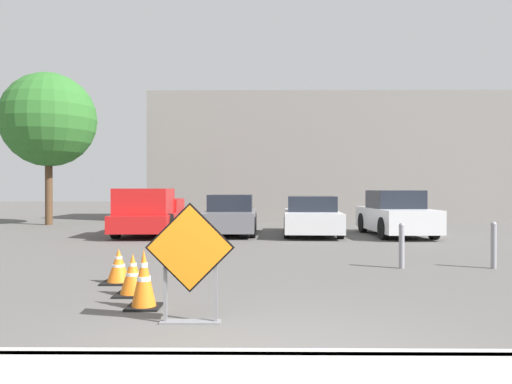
{
  "coord_description": "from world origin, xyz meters",
  "views": [
    {
      "loc": [
        -0.1,
        -4.5,
        1.62
      ],
      "look_at": [
        -0.24,
        9.81,
        1.52
      ],
      "focal_mm": 35.0,
      "sensor_mm": 36.0,
      "label": 1
    }
  ],
  "objects": [
    {
      "name": "parked_car_nearest",
      "position": [
        -1.17,
        13.22,
        0.65
      ],
      "size": [
        1.81,
        4.29,
        1.41
      ],
      "rotation": [
        0.0,
        0.0,
        3.14
      ],
      "color": "slate",
      "rests_on": "ground_plane"
    },
    {
      "name": "traffic_cone_nearest",
      "position": [
        -1.68,
        2.22,
        0.39
      ],
      "size": [
        0.45,
        0.45,
        0.79
      ],
      "color": "black",
      "rests_on": "ground_plane"
    },
    {
      "name": "curb_lip",
      "position": [
        0.0,
        0.0,
        0.07
      ],
      "size": [
        25.9,
        0.2,
        0.14
      ],
      "color": "#ADAAA3",
      "rests_on": "ground_plane"
    },
    {
      "name": "ground_plane",
      "position": [
        0.0,
        10.0,
        0.0
      ],
      "size": [
        96.0,
        96.0,
        0.0
      ],
      "primitive_type": "plane",
      "color": "#565451"
    },
    {
      "name": "bollard_nearest",
      "position": [
        2.76,
        5.62,
        0.49
      ],
      "size": [
        0.12,
        0.12,
        0.92
      ],
      "color": "gray",
      "rests_on": "ground_plane"
    },
    {
      "name": "traffic_cone_third",
      "position": [
        -2.53,
        3.98,
        0.29
      ],
      "size": [
        0.53,
        0.53,
        0.59
      ],
      "color": "black",
      "rests_on": "ground_plane"
    },
    {
      "name": "bollard_second",
      "position": [
        4.62,
        5.62,
        0.5
      ],
      "size": [
        0.12,
        0.12,
        0.95
      ],
      "color": "gray",
      "rests_on": "ground_plane"
    },
    {
      "name": "parked_car_third",
      "position": [
        4.54,
        12.68,
        0.72
      ],
      "size": [
        1.97,
        4.3,
        1.56
      ],
      "rotation": [
        0.0,
        0.0,
        3.19
      ],
      "color": "silver",
      "rests_on": "ground_plane"
    },
    {
      "name": "parked_car_second",
      "position": [
        1.69,
        13.07,
        0.64
      ],
      "size": [
        2.1,
        4.67,
        1.35
      ],
      "rotation": [
        0.0,
        0.0,
        3.09
      ],
      "color": "silver",
      "rests_on": "ground_plane"
    },
    {
      "name": "street_tree_behind_lot",
      "position": [
        -9.58,
        17.66,
        4.68
      ],
      "size": [
        4.17,
        4.17,
        6.78
      ],
      "color": "#513823",
      "rests_on": "ground_plane"
    },
    {
      "name": "building_facade_backdrop",
      "position": [
        3.94,
        21.88,
        3.17
      ],
      "size": [
        19.05,
        5.0,
        6.33
      ],
      "color": "gray",
      "rests_on": "ground_plane"
    },
    {
      "name": "road_closed_sign",
      "position": [
        -0.95,
        1.44,
        0.79
      ],
      "size": [
        1.07,
        0.2,
        1.45
      ],
      "color": "black",
      "rests_on": "ground_plane"
    },
    {
      "name": "pickup_truck",
      "position": [
        -4.01,
        12.91,
        0.74
      ],
      "size": [
        2.12,
        5.33,
        1.62
      ],
      "rotation": [
        0.0,
        0.0,
        3.18
      ],
      "color": "red",
      "rests_on": "ground_plane"
    },
    {
      "name": "traffic_cone_second",
      "position": [
        -2.04,
        3.01,
        0.31
      ],
      "size": [
        0.51,
        0.51,
        0.63
      ],
      "color": "black",
      "rests_on": "ground_plane"
    }
  ]
}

